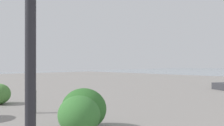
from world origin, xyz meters
TOP-DOWN VIEW (x-y plane):
  - bollard_near at (5.04, -1.19)m, footprint 0.13×0.13m
  - bollard_mid at (7.12, -1.06)m, footprint 0.13×0.13m
  - shrub_low at (4.47, -0.77)m, footprint 0.95×0.86m
  - shrub_wide at (4.73, -1.09)m, footprint 1.09×0.98m

SIDE VIEW (x-z plane):
  - bollard_near at x=5.04m, z-range 0.02..0.68m
  - bollard_mid at x=7.12m, z-range 0.02..0.72m
  - shrub_low at x=4.47m, z-range 0.00..0.81m
  - shrub_wide at x=4.73m, z-range 0.00..0.92m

